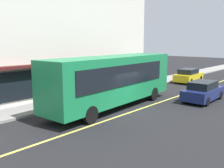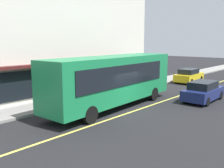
{
  "view_description": "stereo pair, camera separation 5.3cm",
  "coord_description": "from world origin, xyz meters",
  "px_view_note": "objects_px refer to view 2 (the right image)",
  "views": [
    {
      "loc": [
        -12.34,
        -9.36,
        4.45
      ],
      "look_at": [
        0.11,
        1.81,
        1.6
      ],
      "focal_mm": 39.81,
      "sensor_mm": 36.0,
      "label": 1
    },
    {
      "loc": [
        -12.3,
        -9.4,
        4.45
      ],
      "look_at": [
        0.11,
        1.81,
        1.6
      ],
      "focal_mm": 39.81,
      "sensor_mm": 36.0,
      "label": 2
    }
  ],
  "objects_px": {
    "car_navy": "(203,91)",
    "pedestrian_mid_block": "(92,81)",
    "car_yellow": "(189,76)",
    "bus": "(114,79)"
  },
  "relations": [
    {
      "from": "bus",
      "to": "car_yellow",
      "type": "relative_size",
      "value": 2.57
    },
    {
      "from": "bus",
      "to": "car_yellow",
      "type": "distance_m",
      "value": 13.56
    },
    {
      "from": "pedestrian_mid_block",
      "to": "car_yellow",
      "type": "bearing_deg",
      "value": -12.55
    },
    {
      "from": "car_navy",
      "to": "pedestrian_mid_block",
      "type": "xyz_separation_m",
      "value": [
        -4.57,
        7.42,
        0.52
      ]
    },
    {
      "from": "bus",
      "to": "car_navy",
      "type": "bearing_deg",
      "value": -33.19
    },
    {
      "from": "car_yellow",
      "to": "pedestrian_mid_block",
      "type": "bearing_deg",
      "value": 167.45
    },
    {
      "from": "car_yellow",
      "to": "car_navy",
      "type": "bearing_deg",
      "value": -148.22
    },
    {
      "from": "bus",
      "to": "car_navy",
      "type": "xyz_separation_m",
      "value": [
        5.87,
        -3.84,
        -1.24
      ]
    },
    {
      "from": "bus",
      "to": "car_navy",
      "type": "height_order",
      "value": "bus"
    },
    {
      "from": "pedestrian_mid_block",
      "to": "bus",
      "type": "bearing_deg",
      "value": -110.07
    }
  ]
}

